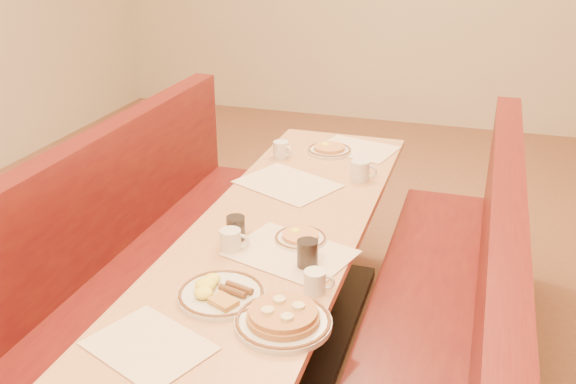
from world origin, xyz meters
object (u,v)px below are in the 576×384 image
(diner_table, at_px, (280,300))
(pancake_plate, at_px, (283,319))
(eggs_plate, at_px, (220,293))
(coffee_mug_d, at_px, (281,149))
(coffee_mug_a, at_px, (316,281))
(coffee_mug_b, at_px, (231,240))
(soda_tumbler_mid, at_px, (308,254))
(soda_tumbler_near, at_px, (236,229))
(coffee_mug_c, at_px, (361,170))
(booth_right, at_px, (447,332))
(booth_left, at_px, (134,277))

(diner_table, relative_size, pancake_plate, 7.95)
(eggs_plate, bearing_deg, coffee_mug_d, 99.18)
(pancake_plate, xyz_separation_m, coffee_mug_a, (0.05, 0.22, 0.02))
(coffee_mug_b, height_order, soda_tumbler_mid, soda_tumbler_mid)
(soda_tumbler_near, bearing_deg, coffee_mug_b, -79.66)
(coffee_mug_a, xyz_separation_m, soda_tumbler_mid, (-0.07, 0.16, 0.01))
(coffee_mug_a, relative_size, coffee_mug_c, 0.83)
(pancake_plate, height_order, soda_tumbler_mid, soda_tumbler_mid)
(soda_tumbler_near, distance_m, soda_tumbler_mid, 0.35)
(booth_right, bearing_deg, coffee_mug_b, -162.31)
(diner_table, relative_size, booth_right, 1.00)
(coffee_mug_d, distance_m, soda_tumbler_near, 0.96)
(coffee_mug_d, distance_m, soda_tumbler_mid, 1.16)
(booth_right, relative_size, eggs_plate, 8.34)
(booth_right, bearing_deg, eggs_plate, -142.04)
(coffee_mug_a, height_order, soda_tumbler_near, soda_tumbler_near)
(eggs_plate, height_order, coffee_mug_c, coffee_mug_c)
(booth_left, height_order, coffee_mug_d, booth_left)
(coffee_mug_c, bearing_deg, eggs_plate, -106.22)
(coffee_mug_b, bearing_deg, coffee_mug_d, 88.78)
(booth_right, bearing_deg, diner_table, 180.00)
(eggs_plate, relative_size, soda_tumbler_mid, 2.75)
(booth_right, height_order, coffee_mug_a, booth_right)
(booth_right, distance_m, soda_tumbler_mid, 0.75)
(pancake_plate, bearing_deg, soda_tumbler_mid, 94.13)
(coffee_mug_d, height_order, soda_tumbler_mid, soda_tumbler_mid)
(coffee_mug_a, relative_size, coffee_mug_d, 0.95)
(soda_tumbler_mid, bearing_deg, soda_tumbler_near, 160.53)
(coffee_mug_d, bearing_deg, booth_right, -15.37)
(coffee_mug_b, xyz_separation_m, coffee_mug_d, (-0.13, 1.04, 0.00))
(pancake_plate, xyz_separation_m, coffee_mug_d, (-0.48, 1.44, 0.02))
(pancake_plate, distance_m, coffee_mug_a, 0.23)
(coffee_mug_b, bearing_deg, eggs_plate, -83.46)
(booth_right, bearing_deg, pancake_plate, -126.30)
(booth_right, distance_m, coffee_mug_b, 0.98)
(booth_left, height_order, coffee_mug_b, booth_left)
(coffee_mug_a, xyz_separation_m, coffee_mug_c, (-0.06, 1.04, 0.01))
(pancake_plate, xyz_separation_m, coffee_mug_c, (-0.01, 1.26, 0.03))
(booth_left, distance_m, booth_right, 1.46)
(pancake_plate, xyz_separation_m, eggs_plate, (-0.26, 0.09, -0.01))
(diner_table, height_order, booth_left, booth_left)
(diner_table, height_order, soda_tumbler_near, soda_tumbler_near)
(diner_table, relative_size, eggs_plate, 8.34)
(coffee_mug_c, bearing_deg, booth_right, -53.67)
(diner_table, height_order, coffee_mug_a, coffee_mug_a)
(coffee_mug_d, xyz_separation_m, soda_tumbler_mid, (0.45, -1.07, 0.01))
(diner_table, relative_size, coffee_mug_a, 22.97)
(coffee_mug_d, bearing_deg, pancake_plate, -48.79)
(eggs_plate, xyz_separation_m, soda_tumbler_near, (-0.10, 0.41, 0.03))
(soda_tumbler_near, xyz_separation_m, soda_tumbler_mid, (0.33, -0.12, 0.00))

